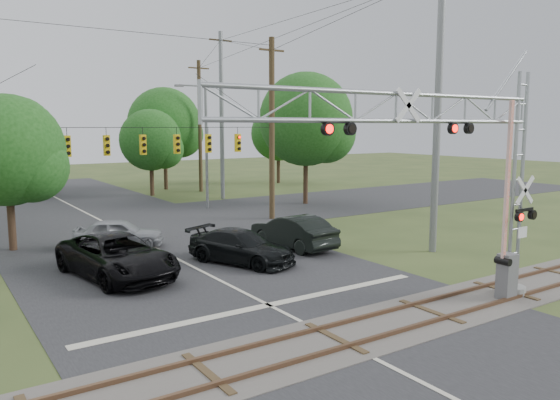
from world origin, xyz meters
TOP-DOWN VIEW (x-y plane):
  - ground at (0.00, 0.00)m, footprint 160.00×160.00m
  - road_main at (0.00, 10.00)m, footprint 14.00×90.00m
  - road_cross at (0.00, 24.00)m, footprint 90.00×12.00m
  - railroad_track at (0.00, 2.00)m, footprint 90.00×3.20m
  - crossing_gantry at (4.21, 1.64)m, footprint 12.66×1.00m
  - traffic_signal_span at (0.85, 20.00)m, footprint 19.34×0.36m
  - pickup_black at (-3.14, 11.81)m, footprint 3.85×6.59m
  - car_dark at (2.10, 11.05)m, footprint 3.89×5.48m
  - sedan_silver at (-1.43, 17.06)m, footprint 4.62×3.38m
  - suv_dark at (5.75, 12.28)m, footprint 2.16×5.12m
  - streetlight at (7.81, 26.39)m, footprint 2.40×0.25m
  - utility_poles at (3.40, 23.20)m, footprint 25.43×28.63m
  - treeline at (2.31, 33.43)m, footprint 54.62×28.00m

SIDE VIEW (x-z plane):
  - ground at x=0.00m, z-range 0.00..0.00m
  - road_main at x=0.00m, z-range 0.00..0.02m
  - road_cross at x=0.00m, z-range 0.00..0.02m
  - railroad_track at x=0.00m, z-range -0.05..0.11m
  - sedan_silver at x=-1.43m, z-range 0.00..1.46m
  - car_dark at x=2.10m, z-range 0.00..1.47m
  - suv_dark at x=5.75m, z-range 0.00..1.65m
  - pickup_black at x=-3.14m, z-range 0.00..1.72m
  - crossing_gantry at x=4.21m, z-range 0.98..8.82m
  - streetlight at x=7.81m, z-range 0.53..9.54m
  - treeline at x=2.31m, z-range 0.52..10.59m
  - traffic_signal_span at x=0.85m, z-range -0.18..11.32m
  - utility_poles at x=3.40m, z-range -0.58..13.00m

